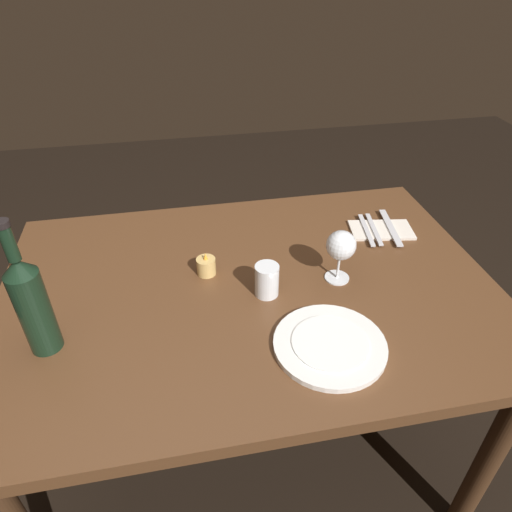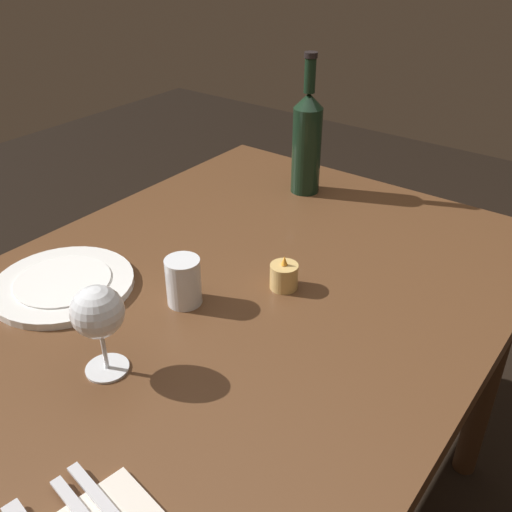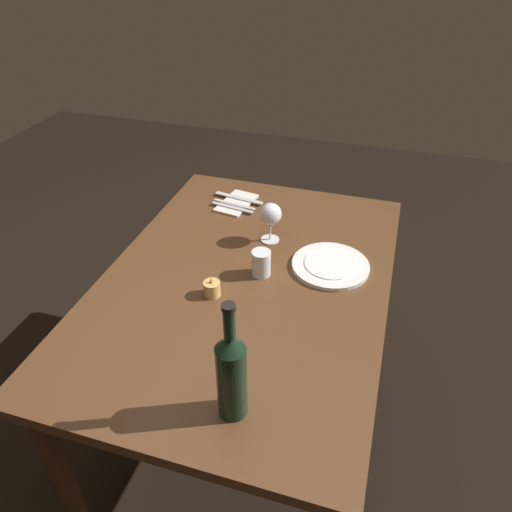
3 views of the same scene
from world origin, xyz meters
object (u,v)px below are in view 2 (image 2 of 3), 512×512
at_px(water_tumbler, 184,283).
at_px(dinner_plate, 63,284).
at_px(votive_candle, 284,277).
at_px(wine_bottle, 307,140).
at_px(wine_glass_left, 98,314).

distance_m(water_tumbler, dinner_plate, 0.23).
bearing_deg(votive_candle, wine_bottle, -152.37).
distance_m(water_tumbler, votive_candle, 0.18).
bearing_deg(dinner_plate, votive_candle, 127.15).
bearing_deg(dinner_plate, wine_glass_left, 67.29).
bearing_deg(wine_glass_left, votive_candle, 165.53).
bearing_deg(wine_bottle, dinner_plate, -11.20).
xyz_separation_m(wine_glass_left, water_tumbler, (-0.20, -0.03, -0.07)).
height_order(wine_bottle, water_tumbler, wine_bottle).
xyz_separation_m(water_tumbler, dinner_plate, (0.10, -0.21, -0.03)).
bearing_deg(wine_glass_left, water_tumbler, -172.72).
bearing_deg(wine_bottle, wine_glass_left, 8.70).
relative_size(wine_glass_left, dinner_plate, 0.58).
relative_size(water_tumbler, votive_candle, 1.30).
height_order(wine_glass_left, wine_bottle, wine_bottle).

